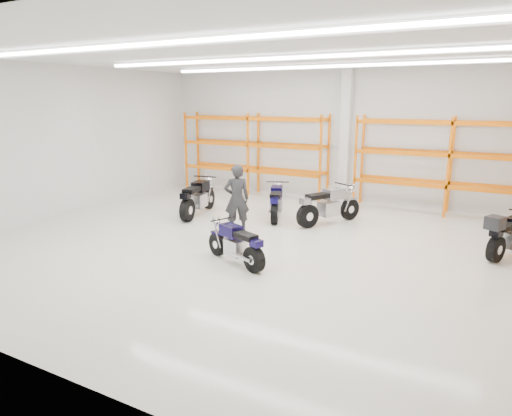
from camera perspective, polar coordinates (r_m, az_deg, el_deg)
The scene contains 11 objects.
ground at distance 11.08m, azimuth 1.38°, elevation -4.89°, with size 14.00×14.00×0.00m, color beige.
room_shell at distance 10.55m, azimuth 1.54°, elevation 12.33°, with size 14.02×12.02×4.51m.
motorcycle_main at distance 9.81m, azimuth -2.38°, elevation -4.68°, with size 1.79×0.91×0.93m.
motorcycle_back_a at distance 14.03m, azimuth -7.39°, elevation 1.16°, with size 0.81×2.29×1.13m.
motorcycle_back_b at distance 13.60m, azimuth 2.53°, elevation 0.66°, with size 0.98×1.99×1.03m.
motorcycle_back_c at distance 13.12m, azimuth 8.82°, elevation 0.21°, with size 1.22×2.06×1.11m.
motorcycle_back_d at distance 11.70m, azimuth 28.98°, elevation -3.02°, with size 1.08×1.96×1.06m.
standing_man at distance 12.07m, azimuth -2.42°, elevation 1.15°, with size 0.67×0.44×1.84m, color black.
structural_column at distance 15.98m, azimuth 11.12°, elevation 8.74°, with size 0.32×0.32×4.50m, color white.
pallet_racking_back_left at distance 17.05m, azimuth -0.36°, elevation 7.70°, with size 5.67×0.87×3.00m.
pallet_racking_back_right at distance 15.01m, azimuth 23.14°, elevation 5.86°, with size 5.67×0.87×3.00m.
Camera 1 is at (4.79, -9.37, 3.47)m, focal length 32.00 mm.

